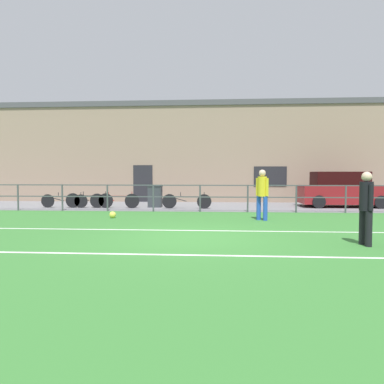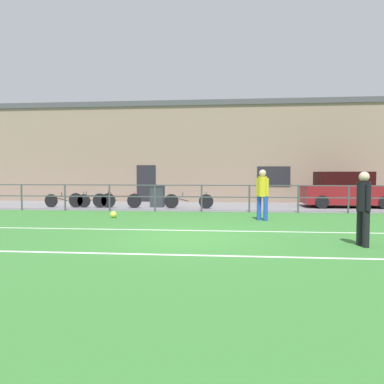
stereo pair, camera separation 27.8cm
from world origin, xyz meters
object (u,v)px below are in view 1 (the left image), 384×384
object	(u,v)px
bicycle_parked_3	(187,201)
bicycle_parked_2	(64,201)
bicycle_parked_1	(114,201)
soccer_ball_match	(113,215)
parked_car_red	(342,190)
player_goalkeeper	(366,204)
bicycle_parked_0	(89,200)
trash_bin_0	(155,196)
player_striker	(262,192)

from	to	relation	value
bicycle_parked_3	bicycle_parked_2	bearing A→B (deg)	180.00
bicycle_parked_1	bicycle_parked_2	bearing A→B (deg)	-180.00
soccer_ball_match	parked_car_red	world-z (taller)	parked_car_red
player_goalkeeper	bicycle_parked_2	bearing A→B (deg)	-137.59
bicycle_parked_0	parked_car_red	bearing A→B (deg)	6.61
player_goalkeeper	trash_bin_0	bearing A→B (deg)	-154.16
bicycle_parked_1	bicycle_parked_2	size ratio (longest dim) A/B	1.04
player_goalkeeper	trash_bin_0	size ratio (longest dim) A/B	1.57
player_striker	soccer_ball_match	world-z (taller)	player_striker
bicycle_parked_0	trash_bin_0	size ratio (longest dim) A/B	2.13
parked_car_red	bicycle_parked_2	bearing A→B (deg)	-173.99
soccer_ball_match	trash_bin_0	bearing A→B (deg)	78.41
bicycle_parked_1	bicycle_parked_0	bearing A→B (deg)	-180.00
player_goalkeeper	bicycle_parked_0	distance (m)	12.29
player_striker	parked_car_red	bearing A→B (deg)	86.10
bicycle_parked_2	bicycle_parked_3	size ratio (longest dim) A/B	0.99
trash_bin_0	parked_car_red	bearing A→B (deg)	4.91
parked_car_red	bicycle_parked_2	world-z (taller)	parked_car_red
soccer_ball_match	bicycle_parked_3	distance (m)	4.27
bicycle_parked_3	trash_bin_0	distance (m)	1.69
trash_bin_0	bicycle_parked_3	bearing A→B (deg)	-21.53
soccer_ball_match	bicycle_parked_2	distance (m)	4.87
player_striker	trash_bin_0	xyz separation A→B (m)	(-4.51, 4.39, -0.44)
bicycle_parked_0	bicycle_parked_2	bearing A→B (deg)	180.00
player_striker	bicycle_parked_1	xyz separation A→B (m)	(-6.32, 3.77, -0.63)
player_goalkeeper	parked_car_red	size ratio (longest dim) A/B	0.41
player_striker	parked_car_red	distance (m)	6.83
player_striker	bicycle_parked_3	bearing A→B (deg)	165.00
player_striker	trash_bin_0	world-z (taller)	player_striker
parked_car_red	bicycle_parked_3	xyz separation A→B (m)	(-7.42, -1.39, -0.45)
player_goalkeeper	bicycle_parked_1	size ratio (longest dim) A/B	0.72
bicycle_parked_1	bicycle_parked_2	world-z (taller)	bicycle_parked_1
bicycle_parked_3	trash_bin_0	bearing A→B (deg)	158.47
parked_car_red	soccer_ball_match	bearing A→B (deg)	-153.46
parked_car_red	bicycle_parked_1	bearing A→B (deg)	-172.67
bicycle_parked_1	bicycle_parked_3	size ratio (longest dim) A/B	1.03
player_goalkeeper	soccer_ball_match	distance (m)	8.48
trash_bin_0	bicycle_parked_2	bearing A→B (deg)	-171.66
player_striker	player_goalkeeper	bearing A→B (deg)	-30.43
soccer_ball_match	bicycle_parked_3	xyz separation A→B (m)	(2.41, 3.52, 0.25)
bicycle_parked_0	soccer_ball_match	bearing A→B (deg)	-58.51
player_striker	bicycle_parked_0	world-z (taller)	player_striker
bicycle_parked_1	soccer_ball_match	bearing A→B (deg)	-74.79
parked_car_red	bicycle_parked_1	size ratio (longest dim) A/B	1.76
soccer_ball_match	trash_bin_0	distance (m)	4.25
player_striker	trash_bin_0	bearing A→B (deg)	172.79
parked_car_red	bicycle_parked_0	size ratio (longest dim) A/B	1.81
player_striker	bicycle_parked_3	xyz separation A→B (m)	(-2.95, 3.77, -0.63)
player_striker	soccer_ball_match	xyz separation A→B (m)	(-5.36, 0.25, -0.88)
bicycle_parked_2	trash_bin_0	bearing A→B (deg)	8.34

